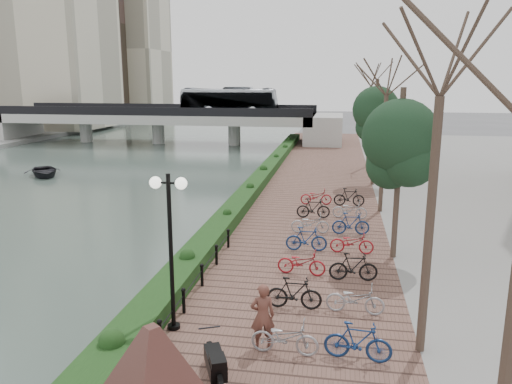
% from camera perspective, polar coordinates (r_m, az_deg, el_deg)
% --- Properties ---
extents(ground, '(220.00, 220.00, 0.00)m').
position_cam_1_polar(ground, '(13.73, -18.14, -19.92)').
color(ground, '#59595B').
rests_on(ground, ground).
extents(river_water, '(30.00, 130.00, 0.02)m').
position_cam_1_polar(river_water, '(41.44, -20.72, 1.81)').
color(river_water, '#4A5D55').
rests_on(river_water, ground).
extents(promenade, '(8.00, 75.00, 0.50)m').
position_cam_1_polar(promenade, '(28.55, 5.70, -1.57)').
color(promenade, brown).
rests_on(promenade, ground).
extents(hedge, '(1.10, 56.00, 0.60)m').
position_cam_1_polar(hedge, '(31.23, -0.19, 0.77)').
color(hedge, '#183413').
rests_on(hedge, promenade).
extents(chain_fence, '(0.10, 14.10, 0.70)m').
position_cam_1_polar(chain_fence, '(14.39, -9.50, -13.93)').
color(chain_fence, black).
rests_on(chain_fence, promenade).
extents(lamppost, '(1.02, 0.32, 4.38)m').
position_cam_1_polar(lamppost, '(13.41, -9.85, -2.89)').
color(lamppost, black).
rests_on(lamppost, promenade).
extents(motorcycle, '(1.15, 1.75, 1.05)m').
position_cam_1_polar(motorcycle, '(11.95, -4.76, -18.80)').
color(motorcycle, black).
rests_on(motorcycle, promenade).
extents(pedestrian, '(0.73, 0.58, 1.74)m').
position_cam_1_polar(pedestrian, '(13.12, 0.76, -13.97)').
color(pedestrian, brown).
rests_on(pedestrian, promenade).
extents(bicycle_parking, '(2.40, 17.32, 1.00)m').
position_cam_1_polar(bicycle_parking, '(20.15, 8.30, -5.61)').
color(bicycle_parking, '#9D9DA2').
rests_on(bicycle_parking, promenade).
extents(street_trees, '(3.20, 37.12, 6.80)m').
position_cam_1_polar(street_trees, '(23.18, 14.97, 3.41)').
color(street_trees, '#3B2A23').
rests_on(street_trees, promenade).
extents(bridge, '(36.00, 10.77, 6.50)m').
position_cam_1_polar(bridge, '(58.44, -9.57, 8.72)').
color(bridge, '#ADACA7').
rests_on(bridge, ground).
extents(boat, '(4.48, 4.65, 0.79)m').
position_cam_1_polar(boat, '(41.56, -23.06, 2.20)').
color(boat, black).
rests_on(boat, river_water).
extents(far_buildings, '(35.00, 38.00, 38.00)m').
position_cam_1_polar(far_buildings, '(90.06, -23.40, 17.36)').
color(far_buildings, beige).
rests_on(far_buildings, far_bank).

